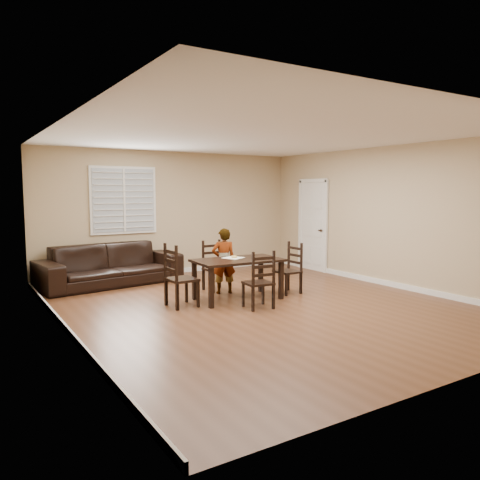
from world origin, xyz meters
The scene contains 11 objects.
ground centered at (0.00, 0.00, 0.00)m, with size 7.00×7.00×0.00m, color #58321E.
room centered at (0.04, 0.18, 1.81)m, with size 6.04×7.04×2.72m.
dining_table centered at (-0.09, 0.57, 0.60)m, with size 1.52×0.91×0.69m.
chair_near centered at (-0.05, 1.51, 0.42)m, with size 0.45×0.42×0.93m.
chair_far centered at (-0.14, -0.21, 0.42)m, with size 0.45×0.43×0.92m.
chair_left centered at (-1.22, 0.62, 0.46)m, with size 0.45×0.47×1.02m.
chair_right centered at (1.04, 0.52, 0.42)m, with size 0.39×0.42×0.92m.
child centered at (-0.06, 1.10, 0.59)m, with size 0.43×0.28×1.18m, color gray.
napkin centered at (-0.08, 0.74, 0.69)m, with size 0.30×0.30×0.00m, color beige.
donut centered at (-0.06, 0.74, 0.72)m, with size 0.10×0.10×0.04m.
sofa centered at (-1.56, 2.95, 0.40)m, with size 2.73×1.07×0.80m, color black.
Camera 1 is at (-4.20, -6.10, 1.84)m, focal length 35.00 mm.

